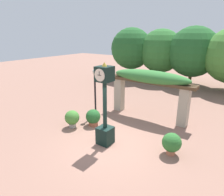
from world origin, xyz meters
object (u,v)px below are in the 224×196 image
potted_plant_near_right (172,143)px  pedestal_clock (105,108)px  potted_plant_far_left (72,118)px  potted_plant_near_left (93,117)px  lamp_post (95,86)px

potted_plant_near_right → pedestal_clock: bearing=-162.3°
potted_plant_near_right → potted_plant_far_left: (-4.87, -0.57, 0.01)m
potted_plant_near_left → potted_plant_far_left: (-0.69, -0.79, 0.06)m
potted_plant_near_left → potted_plant_near_right: (4.18, -0.22, 0.05)m
pedestal_clock → lamp_post: pedestal_clock is taller
potted_plant_near_left → lamp_post: size_ratio=0.32×
potted_plant_near_left → potted_plant_far_left: size_ratio=0.96×
potted_plant_near_right → potted_plant_far_left: 4.91m
pedestal_clock → potted_plant_near_left: bearing=146.4°
potted_plant_near_right → lamp_post: size_ratio=0.33×
pedestal_clock → potted_plant_near_left: (-1.58, 1.05, -1.15)m
potted_plant_near_left → potted_plant_near_right: size_ratio=0.96×
potted_plant_near_left → potted_plant_far_left: bearing=-131.3°
potted_plant_near_left → potted_plant_near_right: 4.18m
potted_plant_far_left → lamp_post: bearing=89.7°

